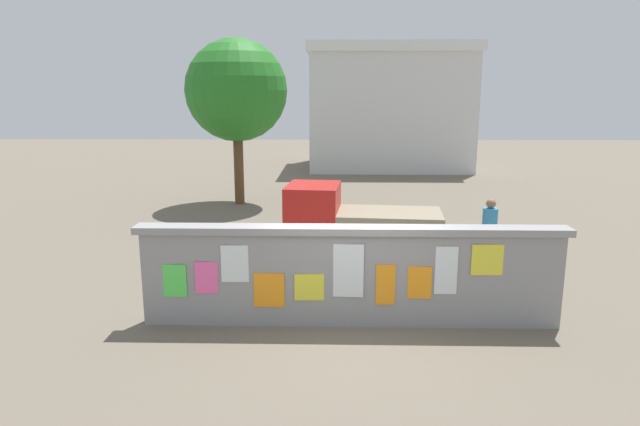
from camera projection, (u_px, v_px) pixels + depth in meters
ground at (343, 220)px, 17.58m from camera, size 60.00×60.00×0.00m
poster_wall at (351, 275)px, 9.58m from camera, size 7.37×0.42×1.76m
auto_rickshaw_truck at (355, 225)px, 13.13m from camera, size 3.72×1.83×1.85m
motorcycle at (218, 253)px, 12.43m from camera, size 1.89×0.63×0.87m
bicycle_near at (504, 286)px, 10.62m from camera, size 1.71×0.44×0.95m
person_walking at (490, 226)px, 12.70m from camera, size 0.34×0.34×1.62m
tree_roadside at (236, 91)px, 19.39m from camera, size 3.55×3.55×5.80m
building_background at (388, 107)px, 29.48m from camera, size 8.41×6.37×6.33m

